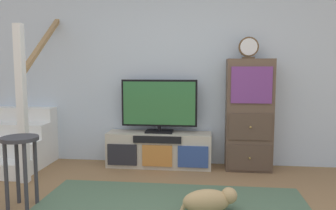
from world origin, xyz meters
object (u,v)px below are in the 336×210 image
Objects in this scene: media_console at (159,150)px; bar_stool_near at (20,155)px; desk_clock at (249,48)px; television at (159,105)px; side_cabinet at (249,115)px; dog at (210,200)px.

bar_stool_near is (-1.10, -1.46, 0.28)m from media_console.
bar_stool_near is at bearing -146.97° from desk_clock.
television is 0.70× the size of side_cabinet.
dog is (0.66, -1.39, -0.11)m from media_console.
television is 1.48× the size of bar_stool_near.
television is 1.17m from side_cabinet.
television is 1.71m from dog.
dog is at bearing -65.01° from television.
side_cabinet is at bearing 32.97° from bar_stool_near.
media_console is 1.75m from desk_clock.
media_console is 5.06× the size of desk_clock.
desk_clock is 2.06m from dog.
desk_clock is 0.51× the size of dog.
side_cabinet is 1.60m from dog.
desk_clock is (1.14, -0.00, 1.33)m from media_console.
bar_stool_near is at bearing -177.64° from dog.
media_console is at bearing 115.37° from dog.
media_console is at bearing -179.50° from side_cabinet.
bar_stool_near is 1.27× the size of dog.
desk_clock reaches higher than media_console.
dog is (0.66, -1.41, -0.71)m from television.
media_console is 0.60m from television.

